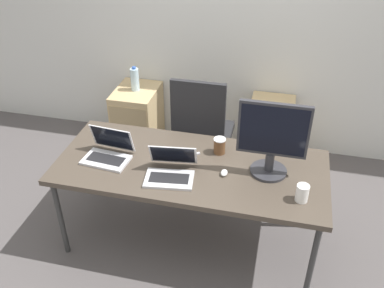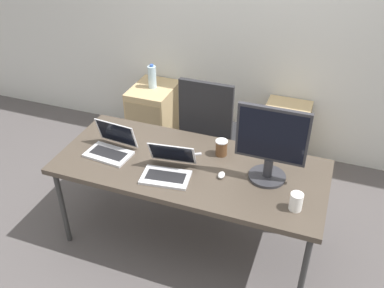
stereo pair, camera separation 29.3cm
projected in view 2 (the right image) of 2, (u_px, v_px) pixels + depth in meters
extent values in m
plane|color=#514C4C|center=(190.00, 238.00, 3.39)|extent=(14.00, 14.00, 0.00)
cube|color=silver|center=(248.00, 20.00, 3.83)|extent=(10.00, 0.05, 2.60)
cube|color=#473D33|center=(190.00, 167.00, 3.00)|extent=(1.89, 0.81, 0.04)
cylinder|color=#333333|center=(63.00, 207.00, 3.18)|extent=(0.04, 0.04, 0.68)
cylinder|color=#333333|center=(303.00, 274.00, 2.67)|extent=(0.04, 0.04, 0.68)
cylinder|color=#333333|center=(109.00, 157.00, 3.72)|extent=(0.04, 0.04, 0.68)
cylinder|color=#333333|center=(316.00, 204.00, 3.21)|extent=(0.04, 0.04, 0.68)
cylinder|color=#232326|center=(213.00, 175.00, 4.03)|extent=(0.56, 0.56, 0.04)
cylinder|color=gray|center=(214.00, 155.00, 3.90)|extent=(0.05, 0.05, 0.42)
cube|color=#232326|center=(214.00, 136.00, 3.78)|extent=(0.48, 0.48, 0.07)
cube|color=#232326|center=(206.00, 117.00, 3.39)|extent=(0.44, 0.04, 0.60)
cube|color=tan|center=(154.00, 115.00, 4.39)|extent=(0.41, 0.51, 0.62)
cube|color=tan|center=(143.00, 127.00, 4.19)|extent=(0.37, 0.01, 0.50)
cube|color=tan|center=(283.00, 139.00, 4.01)|extent=(0.41, 0.51, 0.62)
cube|color=tan|center=(278.00, 154.00, 3.81)|extent=(0.37, 0.01, 0.50)
cylinder|color=silver|center=(152.00, 77.00, 4.16)|extent=(0.08, 0.08, 0.22)
cylinder|color=#3359B2|center=(152.00, 65.00, 4.09)|extent=(0.04, 0.04, 0.02)
cube|color=silver|center=(108.00, 154.00, 3.08)|extent=(0.34, 0.23, 0.02)
cube|color=black|center=(108.00, 153.00, 3.07)|extent=(0.27, 0.14, 0.00)
cube|color=silver|center=(116.00, 133.00, 3.12)|extent=(0.33, 0.09, 0.20)
cube|color=black|center=(116.00, 133.00, 3.11)|extent=(0.30, 0.08, 0.18)
cube|color=silver|center=(166.00, 177.00, 2.85)|extent=(0.35, 0.24, 0.02)
cube|color=black|center=(166.00, 176.00, 2.85)|extent=(0.28, 0.14, 0.00)
cube|color=silver|center=(172.00, 153.00, 2.91)|extent=(0.33, 0.14, 0.18)
cube|color=black|center=(172.00, 153.00, 2.91)|extent=(0.30, 0.12, 0.17)
cylinder|color=#2D2D33|center=(267.00, 176.00, 2.86)|extent=(0.25, 0.25, 0.02)
cylinder|color=#2D2D33|center=(268.00, 167.00, 2.82)|extent=(0.06, 0.06, 0.13)
cube|color=#2D2D33|center=(272.00, 135.00, 2.68)|extent=(0.46, 0.03, 0.38)
cube|color=black|center=(272.00, 136.00, 2.67)|extent=(0.43, 0.00, 0.34)
ellipsoid|color=silver|center=(221.00, 175.00, 2.86)|extent=(0.05, 0.07, 0.03)
cylinder|color=white|center=(296.00, 202.00, 2.58)|extent=(0.08, 0.08, 0.12)
cylinder|color=brown|center=(221.00, 148.00, 3.06)|extent=(0.08, 0.08, 0.11)
cylinder|color=white|center=(222.00, 141.00, 3.03)|extent=(0.09, 0.09, 0.01)
cube|color=#B2B2B7|center=(191.00, 155.00, 3.08)|extent=(0.14, 0.09, 0.01)
torus|color=purple|center=(182.00, 155.00, 3.07)|extent=(0.06, 0.06, 0.01)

